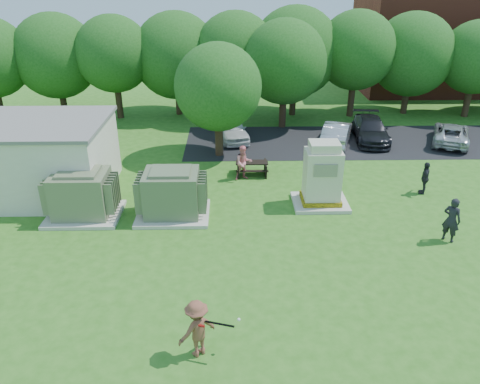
{
  "coord_description": "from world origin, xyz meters",
  "views": [
    {
      "loc": [
        -0.33,
        -12.87,
        9.43
      ],
      "look_at": [
        0.0,
        4.0,
        1.3
      ],
      "focal_mm": 35.0,
      "sensor_mm": 36.0,
      "label": 1
    }
  ],
  "objects_px": {
    "car_silver_b": "(451,134)",
    "car_dark": "(370,130)",
    "car_silver_a": "(337,133)",
    "generator_cabinet": "(322,178)",
    "person_by_generator": "(451,220)",
    "transformer_left": "(82,195)",
    "transformer_right": "(172,195)",
    "batter": "(197,329)",
    "person_at_picnic": "(244,163)",
    "person_walking_right": "(425,178)",
    "car_white": "(232,129)",
    "picnic_table": "(252,167)"
  },
  "relations": [
    {
      "from": "transformer_right",
      "to": "person_at_picnic",
      "type": "distance_m",
      "value": 4.77
    },
    {
      "from": "picnic_table",
      "to": "car_dark",
      "type": "height_order",
      "value": "car_dark"
    },
    {
      "from": "transformer_left",
      "to": "generator_cabinet",
      "type": "relative_size",
      "value": 1.04
    },
    {
      "from": "person_by_generator",
      "to": "car_silver_a",
      "type": "bearing_deg",
      "value": -34.71
    },
    {
      "from": "transformer_right",
      "to": "person_at_picnic",
      "type": "height_order",
      "value": "transformer_right"
    },
    {
      "from": "transformer_left",
      "to": "car_silver_a",
      "type": "height_order",
      "value": "transformer_left"
    },
    {
      "from": "batter",
      "to": "person_at_picnic",
      "type": "bearing_deg",
      "value": -132.94
    },
    {
      "from": "generator_cabinet",
      "to": "car_dark",
      "type": "xyz_separation_m",
      "value": [
        4.46,
        8.38,
        -0.6
      ]
    },
    {
      "from": "batter",
      "to": "car_silver_b",
      "type": "bearing_deg",
      "value": -165.48
    },
    {
      "from": "transformer_right",
      "to": "generator_cabinet",
      "type": "bearing_deg",
      "value": 7.97
    },
    {
      "from": "person_by_generator",
      "to": "car_silver_b",
      "type": "xyz_separation_m",
      "value": [
        4.75,
        10.9,
        -0.31
      ]
    },
    {
      "from": "person_by_generator",
      "to": "transformer_left",
      "type": "bearing_deg",
      "value": 35.87
    },
    {
      "from": "person_at_picnic",
      "to": "person_walking_right",
      "type": "height_order",
      "value": "person_at_picnic"
    },
    {
      "from": "person_at_picnic",
      "to": "car_dark",
      "type": "relative_size",
      "value": 0.38
    },
    {
      "from": "transformer_left",
      "to": "generator_cabinet",
      "type": "height_order",
      "value": "generator_cabinet"
    },
    {
      "from": "picnic_table",
      "to": "person_walking_right",
      "type": "xyz_separation_m",
      "value": [
        7.8,
        -2.31,
        0.34
      ]
    },
    {
      "from": "car_silver_b",
      "to": "car_dark",
      "type": "bearing_deg",
      "value": 16.6
    },
    {
      "from": "car_silver_a",
      "to": "generator_cabinet",
      "type": "bearing_deg",
      "value": 92.25
    },
    {
      "from": "person_walking_right",
      "to": "picnic_table",
      "type": "bearing_deg",
      "value": -86.33
    },
    {
      "from": "picnic_table",
      "to": "car_dark",
      "type": "xyz_separation_m",
      "value": [
        7.32,
        5.03,
        0.24
      ]
    },
    {
      "from": "generator_cabinet",
      "to": "person_walking_right",
      "type": "bearing_deg",
      "value": 11.77
    },
    {
      "from": "batter",
      "to": "car_silver_b",
      "type": "height_order",
      "value": "batter"
    },
    {
      "from": "transformer_right",
      "to": "transformer_left",
      "type": "bearing_deg",
      "value": 180.0
    },
    {
      "from": "transformer_right",
      "to": "car_silver_a",
      "type": "height_order",
      "value": "transformer_right"
    },
    {
      "from": "car_dark",
      "to": "person_by_generator",
      "type": "bearing_deg",
      "value": -84.22
    },
    {
      "from": "transformer_right",
      "to": "car_silver_b",
      "type": "height_order",
      "value": "transformer_right"
    },
    {
      "from": "picnic_table",
      "to": "car_silver_a",
      "type": "height_order",
      "value": "car_silver_a"
    },
    {
      "from": "person_by_generator",
      "to": "person_at_picnic",
      "type": "bearing_deg",
      "value": 7.04
    },
    {
      "from": "batter",
      "to": "car_silver_b",
      "type": "xyz_separation_m",
      "value": [
        13.92,
        16.52,
        -0.27
      ]
    },
    {
      "from": "car_white",
      "to": "car_dark",
      "type": "height_order",
      "value": "car_dark"
    },
    {
      "from": "batter",
      "to": "car_silver_a",
      "type": "height_order",
      "value": "batter"
    },
    {
      "from": "car_dark",
      "to": "person_walking_right",
      "type": "bearing_deg",
      "value": -79.94
    },
    {
      "from": "transformer_left",
      "to": "transformer_right",
      "type": "bearing_deg",
      "value": 0.0
    },
    {
      "from": "car_silver_b",
      "to": "transformer_left",
      "type": "bearing_deg",
      "value": 48.27
    },
    {
      "from": "generator_cabinet",
      "to": "car_silver_a",
      "type": "xyz_separation_m",
      "value": [
        2.3,
        7.77,
        -0.6
      ]
    },
    {
      "from": "person_at_picnic",
      "to": "car_white",
      "type": "xyz_separation_m",
      "value": [
        -0.54,
        5.93,
        -0.2
      ]
    },
    {
      "from": "batter",
      "to": "person_at_picnic",
      "type": "relative_size",
      "value": 0.99
    },
    {
      "from": "generator_cabinet",
      "to": "car_white",
      "type": "xyz_separation_m",
      "value": [
        -3.84,
        8.7,
        -0.61
      ]
    },
    {
      "from": "transformer_left",
      "to": "person_by_generator",
      "type": "bearing_deg",
      "value": -8.78
    },
    {
      "from": "picnic_table",
      "to": "car_silver_b",
      "type": "height_order",
      "value": "car_silver_b"
    },
    {
      "from": "generator_cabinet",
      "to": "batter",
      "type": "relative_size",
      "value": 1.69
    },
    {
      "from": "transformer_left",
      "to": "picnic_table",
      "type": "relative_size",
      "value": 1.88
    },
    {
      "from": "transformer_right",
      "to": "person_by_generator",
      "type": "xyz_separation_m",
      "value": [
        10.7,
        -2.22,
        -0.07
      ]
    },
    {
      "from": "transformer_left",
      "to": "person_walking_right",
      "type": "relative_size",
      "value": 1.96
    },
    {
      "from": "picnic_table",
      "to": "car_dark",
      "type": "relative_size",
      "value": 0.35
    },
    {
      "from": "picnic_table",
      "to": "person_walking_right",
      "type": "distance_m",
      "value": 8.14
    },
    {
      "from": "generator_cabinet",
      "to": "person_walking_right",
      "type": "xyz_separation_m",
      "value": [
        4.94,
        1.03,
        -0.5
      ]
    },
    {
      "from": "batter",
      "to": "car_white",
      "type": "xyz_separation_m",
      "value": [
        0.99,
        17.43,
        -0.2
      ]
    },
    {
      "from": "car_silver_a",
      "to": "transformer_left",
      "type": "bearing_deg",
      "value": 53.77
    },
    {
      "from": "generator_cabinet",
      "to": "person_at_picnic",
      "type": "xyz_separation_m",
      "value": [
        -3.29,
        2.77,
        -0.4
      ]
    }
  ]
}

